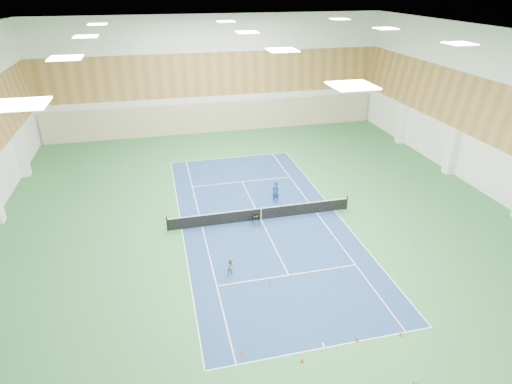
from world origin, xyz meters
TOP-DOWN VIEW (x-y plane):
  - ground at (0.00, 0.00)m, footprint 40.00×40.00m
  - room_shell at (0.00, 0.00)m, footprint 36.00×40.00m
  - wood_cladding at (0.00, 0.00)m, footprint 36.00×40.00m
  - ceiling_light_grid at (0.00, 0.00)m, footprint 21.40×25.40m
  - court_surface at (0.00, 0.00)m, footprint 10.97×23.77m
  - tennis_balls_scatter at (0.00, 0.00)m, footprint 10.57×22.77m
  - tennis_net at (0.00, 0.00)m, footprint 12.80×0.10m
  - back_curtain at (0.00, 19.75)m, footprint 35.40×0.16m
  - coach at (1.68, 2.32)m, footprint 0.78×0.66m
  - child_court at (-3.13, -5.54)m, footprint 0.61×0.53m
  - ball_cart at (-0.52, -0.67)m, footprint 0.48×0.48m
  - cone_svc_a at (-3.28, -6.32)m, footprint 0.20×0.20m
  - cone_svc_b at (-1.22, -6.82)m, footprint 0.17×0.17m
  - cone_svc_c at (1.24, -6.60)m, footprint 0.21×0.21m
  - cone_svc_d at (3.07, -6.20)m, footprint 0.20×0.20m
  - cone_base_a at (-3.72, -11.31)m, footprint 0.17×0.17m
  - cone_base_b at (-1.26, -12.38)m, footprint 0.19×0.19m
  - cone_base_c at (1.60, -11.82)m, footprint 0.22×0.22m
  - cone_base_d at (3.75, -12.00)m, footprint 0.20×0.20m

SIDE VIEW (x-z plane):
  - ground at x=0.00m, z-range 0.00..0.00m
  - court_surface at x=0.00m, z-range 0.00..0.01m
  - tennis_balls_scatter at x=0.00m, z-range 0.01..0.08m
  - cone_svc_b at x=-1.22m, z-range 0.00..0.19m
  - cone_base_a at x=-3.72m, z-range 0.00..0.19m
  - cone_base_b at x=-1.26m, z-range 0.00..0.20m
  - cone_svc_d at x=3.07m, z-range 0.00..0.22m
  - cone_svc_a at x=-3.28m, z-range 0.00..0.22m
  - cone_base_d at x=3.75m, z-range 0.00..0.22m
  - cone_svc_c at x=1.24m, z-range 0.00..0.23m
  - cone_base_c at x=1.60m, z-range 0.00..0.24m
  - ball_cart at x=-0.52m, z-range 0.00..0.80m
  - child_court at x=-3.13m, z-range 0.00..1.07m
  - tennis_net at x=0.00m, z-range 0.00..1.10m
  - coach at x=1.68m, z-range 0.00..1.81m
  - back_curtain at x=0.00m, z-range 0.00..3.20m
  - room_shell at x=0.00m, z-range 0.00..12.00m
  - wood_cladding at x=0.00m, z-range 4.00..12.00m
  - ceiling_light_grid at x=0.00m, z-range 11.89..11.95m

